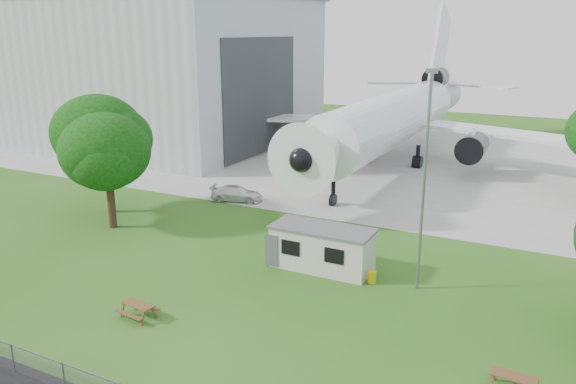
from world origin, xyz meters
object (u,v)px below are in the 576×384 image
at_px(airliner, 396,115).
at_px(picnic_west, 139,317).
at_px(site_cabin, 322,248).
at_px(hangar, 135,66).

xyz_separation_m(airliner, picnic_west, (-1.50, -39.35, -5.27)).
height_order(airliner, picnic_west, airliner).
xyz_separation_m(airliner, site_cabin, (4.31, -29.51, -3.96)).
bearing_deg(site_cabin, hangar, 143.65).
bearing_deg(site_cabin, airliner, 98.31).
distance_m(hangar, picnic_west, 53.25).
distance_m(hangar, site_cabin, 50.67).
xyz_separation_m(site_cabin, picnic_west, (-5.81, -9.84, -1.31)).
bearing_deg(site_cabin, picnic_west, -120.56).
height_order(hangar, airliner, hangar).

